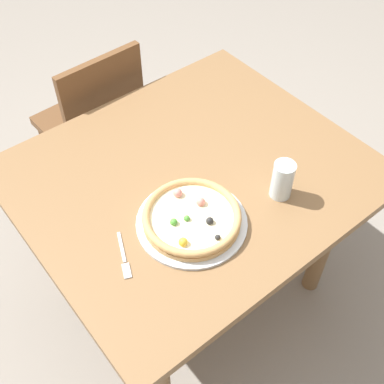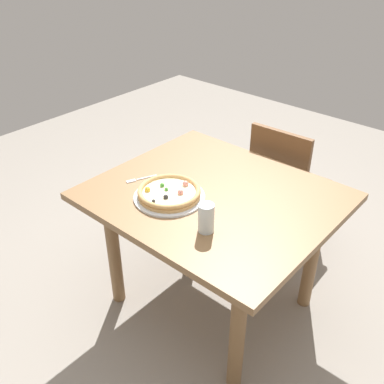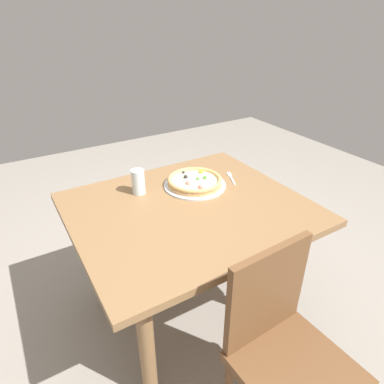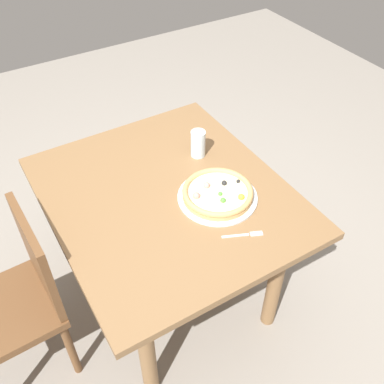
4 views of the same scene
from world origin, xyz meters
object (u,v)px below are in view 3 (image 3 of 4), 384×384
at_px(dining_table, 189,224).
at_px(fork, 231,177).
at_px(plate, 195,185).
at_px(chair_near, 284,348).
at_px(pizza, 195,181).
at_px(drinking_glass, 138,182).

relative_size(dining_table, fork, 7.22).
bearing_deg(fork, plate, 108.42).
bearing_deg(dining_table, plate, 50.86).
xyz_separation_m(chair_near, pizza, (0.14, 0.88, 0.29)).
bearing_deg(plate, drinking_glass, 164.14).
bearing_deg(dining_table, pizza, 50.82).
xyz_separation_m(pizza, fork, (0.24, -0.02, -0.03)).
height_order(dining_table, drinking_glass, drinking_glass).
distance_m(plate, pizza, 0.03).
bearing_deg(fork, pizza, 108.46).
distance_m(plate, drinking_glass, 0.32).
bearing_deg(pizza, dining_table, -129.18).
xyz_separation_m(plate, drinking_glass, (-0.30, 0.08, 0.06)).
bearing_deg(pizza, drinking_glass, 164.11).
height_order(chair_near, plate, chair_near).
bearing_deg(plate, dining_table, -129.14).
bearing_deg(dining_table, fork, 21.91).
bearing_deg(plate, fork, -4.98).
relative_size(dining_table, chair_near, 1.32).
distance_m(plate, fork, 0.24).
distance_m(pizza, fork, 0.24).
relative_size(plate, pizza, 1.13).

